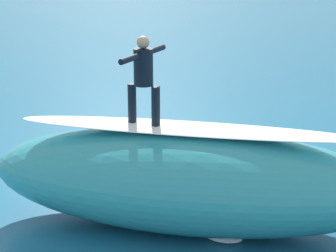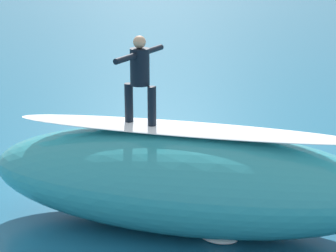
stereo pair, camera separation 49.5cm
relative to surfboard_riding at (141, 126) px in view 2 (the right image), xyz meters
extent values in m
plane|color=#196084|center=(-0.76, -2.39, -1.88)|extent=(120.00, 120.00, 0.00)
ellipsoid|color=teal|center=(-0.79, 0.00, -0.96)|extent=(7.28, 2.54, 1.85)
ellipsoid|color=white|center=(-0.79, 0.00, 0.01)|extent=(6.18, 0.91, 0.08)
ellipsoid|color=#33B2D1|center=(0.00, 0.00, 0.00)|extent=(2.31, 1.10, 0.07)
cylinder|color=black|center=(0.23, -0.06, 0.39)|extent=(0.15, 0.15, 0.71)
cylinder|color=black|center=(-0.23, 0.06, 0.39)|extent=(0.15, 0.15, 0.71)
cylinder|color=black|center=(0.00, 0.00, 1.07)|extent=(0.42, 0.42, 0.64)
sphere|color=tan|center=(0.00, 0.00, 1.50)|extent=(0.22, 0.22, 0.22)
cylinder|color=black|center=(0.12, 0.44, 1.29)|extent=(0.25, 0.58, 0.10)
cylinder|color=black|center=(-0.12, -0.44, 1.29)|extent=(0.25, 0.58, 0.10)
ellipsoid|color=#E0563D|center=(-0.18, -3.30, -1.85)|extent=(1.05, 2.17, 0.07)
cylinder|color=black|center=(-0.18, -3.30, -1.68)|extent=(0.47, 0.82, 0.27)
sphere|color=#936B4C|center=(-0.31, -3.76, -1.62)|extent=(0.19, 0.19, 0.19)
cylinder|color=black|center=(-0.07, -2.59, -1.75)|extent=(0.29, 0.66, 0.12)
cylinder|color=black|center=(0.09, -2.64, -1.75)|extent=(0.29, 0.66, 0.12)
ellipsoid|color=white|center=(1.38, -4.22, -1.81)|extent=(1.13, 1.13, 0.15)
ellipsoid|color=white|center=(-1.51, 0.38, -1.81)|extent=(0.78, 0.59, 0.15)
camera|label=1|loc=(-2.66, 10.69, 3.46)|focal=69.70mm
camera|label=2|loc=(-3.14, 10.58, 3.46)|focal=69.70mm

